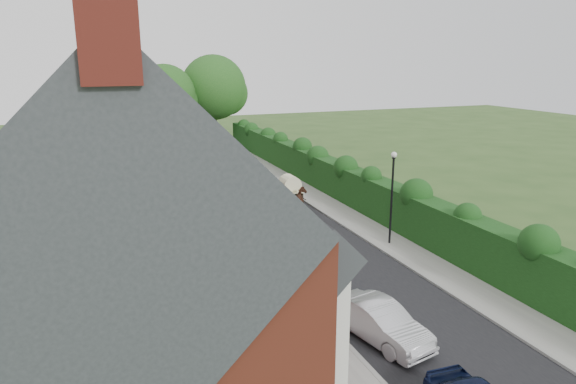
% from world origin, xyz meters
% --- Properties ---
extents(ground, '(140.00, 140.00, 0.00)m').
position_xyz_m(ground, '(0.00, 0.00, 0.00)').
color(ground, '#2D4C1E').
rests_on(ground, ground).
extents(road, '(6.00, 58.00, 0.02)m').
position_xyz_m(road, '(-0.50, 11.00, 0.01)').
color(road, black).
rests_on(road, ground).
extents(pavement_hedge_side, '(2.20, 58.00, 0.12)m').
position_xyz_m(pavement_hedge_side, '(3.60, 11.00, 0.06)').
color(pavement_hedge_side, gray).
rests_on(pavement_hedge_side, ground).
extents(pavement_house_side, '(1.70, 58.00, 0.12)m').
position_xyz_m(pavement_house_side, '(-4.35, 11.00, 0.06)').
color(pavement_house_side, gray).
rests_on(pavement_house_side, ground).
extents(kerb_hedge_side, '(0.18, 58.00, 0.13)m').
position_xyz_m(kerb_hedge_side, '(2.55, 11.00, 0.07)').
color(kerb_hedge_side, gray).
rests_on(kerb_hedge_side, ground).
extents(kerb_house_side, '(0.18, 58.00, 0.13)m').
position_xyz_m(kerb_house_side, '(-3.55, 11.00, 0.07)').
color(kerb_house_side, gray).
rests_on(kerb_house_side, ground).
extents(hedge, '(2.10, 58.00, 2.85)m').
position_xyz_m(hedge, '(5.40, 11.00, 1.60)').
color(hedge, black).
rests_on(hedge, ground).
extents(terrace_row, '(9.05, 40.50, 11.50)m').
position_xyz_m(terrace_row, '(-10.87, 9.98, 4.47)').
color(terrace_row, maroon).
rests_on(terrace_row, ground).
extents(garden_wall_row, '(0.35, 40.35, 1.10)m').
position_xyz_m(garden_wall_row, '(-5.35, 10.00, 0.46)').
color(garden_wall_row, maroon).
rests_on(garden_wall_row, ground).
extents(lamppost, '(0.32, 0.32, 5.16)m').
position_xyz_m(lamppost, '(3.40, 4.00, 3.30)').
color(lamppost, black).
rests_on(lamppost, ground).
extents(tree_far_left, '(7.14, 6.80, 9.29)m').
position_xyz_m(tree_far_left, '(-2.65, 40.08, 5.71)').
color(tree_far_left, '#332316').
rests_on(tree_far_left, ground).
extents(tree_far_right, '(7.98, 7.60, 10.31)m').
position_xyz_m(tree_far_right, '(3.39, 42.08, 6.31)').
color(tree_far_right, '#332316').
rests_on(tree_far_right, ground).
extents(tree_far_back, '(8.40, 8.00, 10.82)m').
position_xyz_m(tree_far_back, '(-8.59, 43.08, 6.62)').
color(tree_far_back, '#332316').
rests_on(tree_far_back, ground).
extents(car_silver_a, '(2.37, 4.47, 1.40)m').
position_xyz_m(car_silver_a, '(-2.23, -4.20, 0.70)').
color(car_silver_a, '#B4B4B9').
rests_on(car_silver_a, ground).
extents(car_silver_b, '(2.78, 5.77, 1.58)m').
position_xyz_m(car_silver_b, '(-3.00, 1.40, 0.79)').
color(car_silver_b, '#B8BBC0').
rests_on(car_silver_b, ground).
extents(car_white, '(2.35, 4.65, 1.29)m').
position_xyz_m(car_white, '(-1.76, 9.77, 0.65)').
color(car_white, silver).
rests_on(car_white, ground).
extents(car_green, '(2.75, 4.88, 1.57)m').
position_xyz_m(car_green, '(-2.97, 14.11, 0.78)').
color(car_green, black).
rests_on(car_green, ground).
extents(car_red, '(2.10, 4.42, 1.40)m').
position_xyz_m(car_red, '(-2.14, 21.36, 0.70)').
color(car_red, maroon).
rests_on(car_red, ground).
extents(car_beige, '(3.28, 5.51, 1.44)m').
position_xyz_m(car_beige, '(-1.79, 27.40, 0.72)').
color(car_beige, tan).
rests_on(car_beige, ground).
extents(car_grey, '(2.05, 4.73, 1.36)m').
position_xyz_m(car_grey, '(-2.35, 33.00, 0.68)').
color(car_grey, slate).
rests_on(car_grey, ground).
extents(car_black, '(2.13, 4.47, 1.48)m').
position_xyz_m(car_black, '(-3.00, 35.00, 0.74)').
color(car_black, black).
rests_on(car_black, ground).
extents(horse, '(1.40, 2.16, 1.68)m').
position_xyz_m(horse, '(1.19, 11.02, 0.84)').
color(horse, '#432518').
rests_on(horse, ground).
extents(horse_cart, '(1.35, 2.99, 2.16)m').
position_xyz_m(horse_cart, '(1.19, 13.17, 1.23)').
color(horse_cart, black).
rests_on(horse_cart, ground).
extents(car_extra_far, '(1.71, 4.60, 1.50)m').
position_xyz_m(car_extra_far, '(-2.32, 37.61, 0.75)').
color(car_extra_far, black).
rests_on(car_extra_far, ground).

